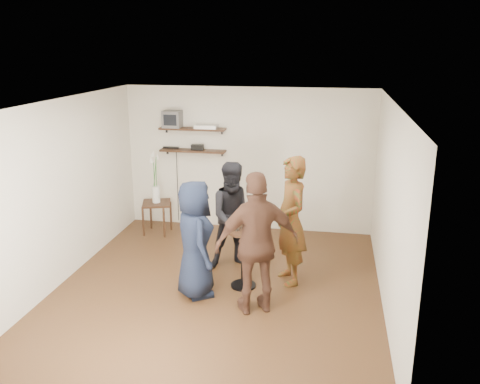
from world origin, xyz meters
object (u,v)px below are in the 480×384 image
person_navy (195,239)px  person_brown (257,244)px  side_table (157,207)px  person_plaid (291,221)px  radio (197,147)px  dvd_deck (206,127)px  drinks_table (243,250)px  person_dark (235,216)px  crt_monitor (173,119)px

person_navy → person_brown: bearing=-137.6°
side_table → person_plaid: size_ratio=0.33×
radio → person_navy: person_navy is taller
radio → person_plaid: bearing=-46.6°
dvd_deck → person_brown: 3.37m
radio → person_plaid: 2.81m
dvd_deck → drinks_table: size_ratio=0.47×
dvd_deck → person_dark: bearing=-62.9°
dvd_deck → radio: dvd_deck is taller
dvd_deck → drinks_table: 2.87m
drinks_table → person_brown: 0.78m
person_brown → side_table: bearing=-72.7°
dvd_deck → drinks_table: bearing=-64.6°
person_navy → side_table: bearing=1.4°
radio → person_plaid: size_ratio=0.12×
side_table → person_brown: bearing=-47.9°
person_plaid → radio: bearing=-161.5°
person_plaid → dvd_deck: bearing=-164.3°
person_plaid → person_dark: (-0.87, 0.36, -0.10)m
side_table → person_brown: person_brown is taller
crt_monitor → radio: size_ratio=1.45×
person_plaid → person_brown: person_plaid is taller
crt_monitor → person_navy: (1.11, -2.63, -1.21)m
crt_monitor → person_plaid: size_ratio=0.17×
side_table → person_brown: size_ratio=0.33×
person_brown → drinks_table: bearing=-90.0°
radio → person_dark: bearing=-58.3°
person_plaid → person_navy: bearing=-87.5°
dvd_deck → person_navy: bearing=-79.5°
crt_monitor → person_plaid: (2.33, -1.99, -1.09)m
side_table → person_brown: 3.31m
crt_monitor → person_dark: 2.50m
dvd_deck → person_plaid: 2.80m
dvd_deck → person_dark: 2.13m
side_table → dvd_deck: bearing=30.0°
dvd_deck → side_table: 1.70m
drinks_table → person_navy: bearing=-150.0°
person_dark → person_brown: (0.54, -1.27, 0.10)m
dvd_deck → person_navy: dvd_deck is taller
drinks_table → radio: bearing=118.8°
crt_monitor → side_table: crt_monitor is taller
crt_monitor → drinks_table: bearing=-53.2°
person_dark → person_brown: bearing=-87.9°
crt_monitor → person_navy: bearing=-67.2°
dvd_deck → radio: bearing=180.0°
person_plaid → person_brown: 0.98m
person_plaid → person_dark: size_ratio=1.12×
dvd_deck → person_navy: size_ratio=0.25×
radio → person_navy: 2.80m
side_table → person_navy: bearing=-58.6°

